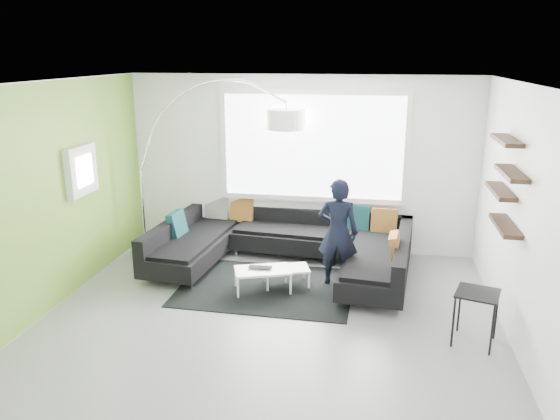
% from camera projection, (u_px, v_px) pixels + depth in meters
% --- Properties ---
extents(ground, '(5.50, 5.50, 0.00)m').
position_uv_depth(ground, '(271.00, 316.00, 6.70)').
color(ground, gray).
rests_on(ground, ground).
extents(room_shell, '(5.54, 5.04, 2.82)m').
position_uv_depth(room_shell, '(277.00, 168.00, 6.39)').
color(room_shell, white).
rests_on(room_shell, ground).
extents(sectional_sofa, '(3.82, 2.56, 0.78)m').
position_uv_depth(sectional_sofa, '(282.00, 248.00, 8.01)').
color(sectional_sofa, black).
rests_on(sectional_sofa, ground).
extents(rug, '(2.38, 1.75, 0.01)m').
position_uv_depth(rug, '(266.00, 287.00, 7.51)').
color(rug, black).
rests_on(rug, ground).
extents(coffee_table, '(1.09, 0.84, 0.31)m').
position_uv_depth(coffee_table, '(275.00, 278.00, 7.45)').
color(coffee_table, white).
rests_on(coffee_table, ground).
extents(arc_lamp, '(2.69, 1.33, 2.74)m').
position_uv_depth(arc_lamp, '(140.00, 171.00, 8.32)').
color(arc_lamp, white).
rests_on(arc_lamp, ground).
extents(side_table, '(0.55, 0.55, 0.61)m').
position_uv_depth(side_table, '(475.00, 318.00, 6.00)').
color(side_table, black).
rests_on(side_table, ground).
extents(person, '(0.58, 0.41, 1.51)m').
position_uv_depth(person, '(338.00, 233.00, 7.42)').
color(person, black).
rests_on(person, ground).
extents(laptop, '(0.33, 0.22, 0.02)m').
position_uv_depth(laptop, '(260.00, 269.00, 7.30)').
color(laptop, black).
rests_on(laptop, coffee_table).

